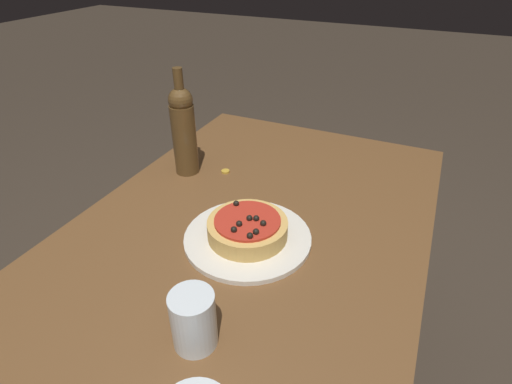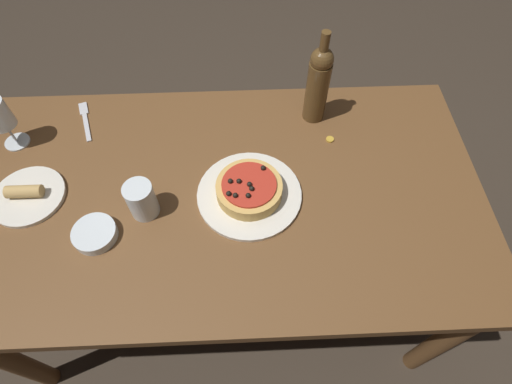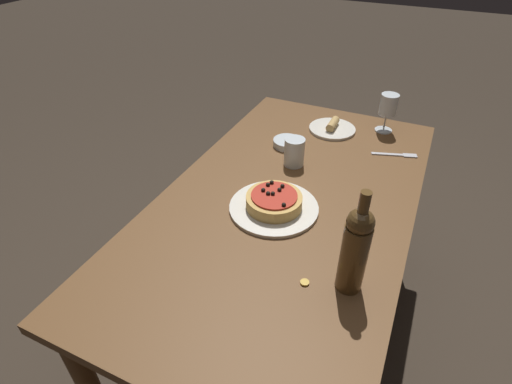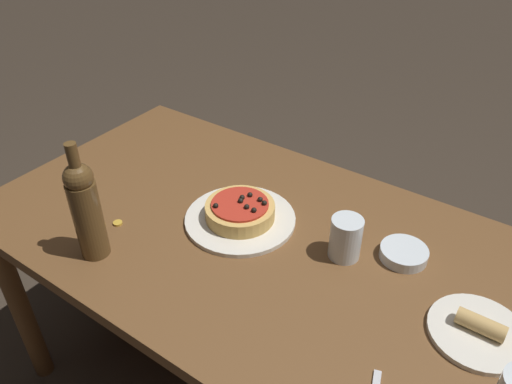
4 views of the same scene
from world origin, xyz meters
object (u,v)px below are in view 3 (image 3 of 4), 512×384
Objects in this scene: bottle_cap at (305,283)px; wine_bottle at (355,248)px; dining_table at (287,216)px; fork at (397,155)px; pizza at (274,201)px; water_cup at (294,152)px; side_plate at (332,128)px; wine_glass at (388,106)px; dinner_plate at (274,208)px; side_bowl at (287,143)px.

wine_bottle is at bearing 111.03° from bottle_cap.
dining_table is 0.53m from fork.
pizza reaches higher than bottle_cap.
water_cup is 0.42m from fork.
pizza is 0.61m from side_plate.
dining_table is 62.08× the size of bottle_cap.
bottle_cap is at bearing 37.32° from pizza.
wine_glass is at bearing 161.81° from dining_table.
dining_table is at bearing -141.89° from fork.
wine_glass is at bearing 113.71° from side_plate.
fork is at bearing 71.27° from side_plate.
dining_table is 0.46m from wine_bottle.
pizza is 0.29m from water_cup.
dinner_plate is (0.08, -0.02, 0.09)m from dining_table.
bottle_cap is (0.54, 0.23, -0.05)m from water_cup.
fork is (-0.23, 0.35, -0.05)m from water_cup.
pizza is 0.74m from wine_glass.
fork is (-0.51, 0.31, -0.00)m from dinner_plate.
side_bowl reaches higher than bottle_cap.
water_cup reaches higher than fork.
side_bowl is (-0.32, -0.13, 0.10)m from dining_table.
pizza is 0.42m from side_bowl.
pizza is at bearing -139.15° from fork.
wine_bottle is at bearing -108.92° from fork.
water_cup reaches higher than dinner_plate.
dinner_plate is at bearing 15.22° from side_bowl.
dinner_plate is 12.12× the size of bottle_cap.
bottle_cap reaches higher than fork.
bottle_cap is (0.25, 0.19, -0.00)m from dinner_plate.
wine_glass is at bearing 162.29° from dinner_plate.
pizza is 1.60× the size of side_bowl.
wine_bottle is (0.92, 0.07, 0.02)m from wine_glass.
bottle_cap is at bearing -68.97° from wine_bottle.
fork is at bearing 148.67° from dinner_plate.
water_cup is 0.62× the size of fork.
dining_table is 7.44× the size of side_plate.
side_bowl is 4.75× the size of bottle_cap.
dining_table is 0.25m from water_cup.
side_bowl is at bearing -164.79° from pizza.
wine_bottle is at bearing 34.00° from water_cup.
wine_glass is (-0.70, 0.22, 0.11)m from dinner_plate.
wine_bottle reaches higher than bottle_cap.
bottle_cap is at bearing 37.32° from dinner_plate.
fork is 0.78m from bottle_cap.
wine_bottle is (0.21, 0.30, 0.13)m from dinner_plate.
fork reaches higher than dining_table.
wine_bottle is at bearing 4.64° from wine_glass.
wine_glass reaches higher than dining_table.
dining_table is at bearing -136.72° from wine_bottle.
water_cup is 0.34m from side_plate.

